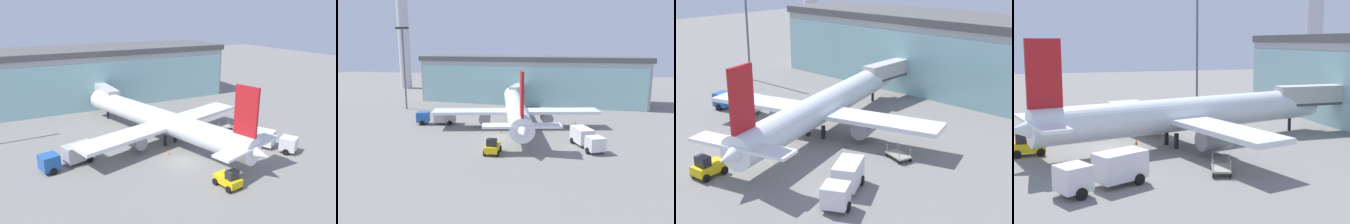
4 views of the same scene
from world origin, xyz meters
TOP-DOWN VIEW (x-y plane):
  - ground at (0.00, 0.00)m, footprint 240.00×240.00m
  - jet_bridge at (-1.82, 27.87)m, footprint 2.33×13.30m
  - apron_light_mast at (-27.68, 19.80)m, footprint 3.20×0.40m
  - airplane at (1.03, 8.50)m, footprint 30.27×38.11m
  - catering_truck at (-13.85, 6.88)m, footprint 7.61×3.85m
  - fuel_truck at (13.65, -2.27)m, footprint 5.13×7.54m
  - baggage_cart at (12.84, 7.57)m, footprint 3.17×2.45m
  - pushback_tug at (0.93, -8.13)m, footprint 2.40×3.34m
  - safety_cone_nose at (-0.64, 3.17)m, footprint 0.36×0.36m
  - safety_cone_wingtip at (-12.10, 8.77)m, footprint 0.36×0.36m

SIDE VIEW (x-z plane):
  - ground at x=0.00m, z-range 0.00..0.00m
  - safety_cone_nose at x=-0.64m, z-range 0.00..0.55m
  - safety_cone_wingtip at x=-12.10m, z-range 0.00..0.55m
  - baggage_cart at x=12.84m, z-range -0.25..1.25m
  - pushback_tug at x=0.93m, z-range -0.18..2.12m
  - catering_truck at x=-13.85m, z-range 0.14..2.79m
  - fuel_truck at x=13.65m, z-range 0.14..2.79m
  - airplane at x=1.03m, z-range -2.38..9.02m
  - jet_bridge at x=-1.82m, z-range 1.48..7.18m
  - apron_light_mast at x=-27.68m, z-range 1.75..20.82m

